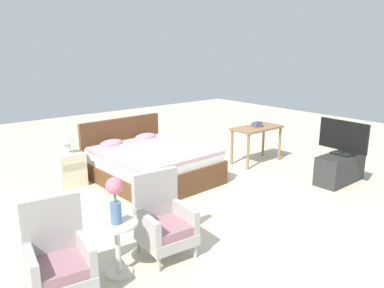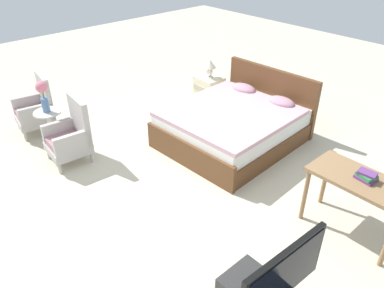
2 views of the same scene
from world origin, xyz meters
name	(u,v)px [view 1 (image 1 of 2)]	position (x,y,z in m)	size (l,w,h in m)	color
ground_plane	(201,197)	(0.00, 0.00, 0.00)	(16.00, 16.00, 0.00)	beige
bed	(151,163)	(-0.14, 1.17, 0.30)	(1.76, 2.05, 0.96)	brown
armchair_by_window_left	(58,259)	(-2.52, -0.93, 0.37)	(0.62, 0.62, 0.92)	#ADA8A3
armchair_by_window_right	(163,222)	(-1.35, -0.92, 0.37)	(0.59, 0.59, 0.92)	#ADA8A3
side_table	(118,242)	(-1.94, -0.97, 0.35)	(0.40, 0.40, 0.56)	beige
flower_vase	(115,195)	(-1.94, -0.97, 0.86)	(0.17, 0.17, 0.48)	#4C709E
nightstand	(70,169)	(-1.33, 1.78, 0.28)	(0.44, 0.41, 0.56)	beige
table_lamp	(67,140)	(-1.33, 1.78, 0.78)	(0.22, 0.22, 0.33)	silver
tv_stand	(340,168)	(2.26, -0.99, 0.24)	(0.96, 0.40, 0.49)	#2D2D2D
tv_flatscreen	(343,137)	(2.26, -0.99, 0.79)	(0.22, 0.86, 0.58)	black
vanity_desk	(257,132)	(2.04, 0.67, 0.61)	(1.04, 0.52, 0.72)	#8E6B47
book_stack	(257,124)	(2.07, 0.69, 0.76)	(0.21, 0.18, 0.09)	#66387A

